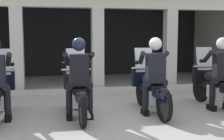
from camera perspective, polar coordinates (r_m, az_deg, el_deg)
ground_plane at (r=9.25m, az=-3.45°, el=-3.60°), size 80.00×80.00×0.00m
station_building at (r=11.14m, az=-4.45°, el=8.06°), size 10.43×4.08×3.03m
kerb_strip at (r=8.78m, az=-2.18°, el=-3.74°), size 9.93×0.24×0.12m
motorcycle_center_left at (r=6.16m, az=-6.45°, el=-3.99°), size 0.62×2.04×1.35m
police_officer_center_left at (r=5.82m, az=-6.25°, el=-0.25°), size 0.63×0.61×1.58m
motorcycle_center_right at (r=6.51m, az=7.18°, el=-3.44°), size 0.62×2.04×1.35m
police_officer_center_right at (r=6.19m, az=8.08°, el=0.13°), size 0.63×0.61×1.58m
motorcycle_far_right at (r=7.23m, az=18.62°, el=-2.75°), size 0.62×2.04×1.35m
police_officer_far_right at (r=6.93m, az=19.93°, el=0.48°), size 0.63×0.61×1.58m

